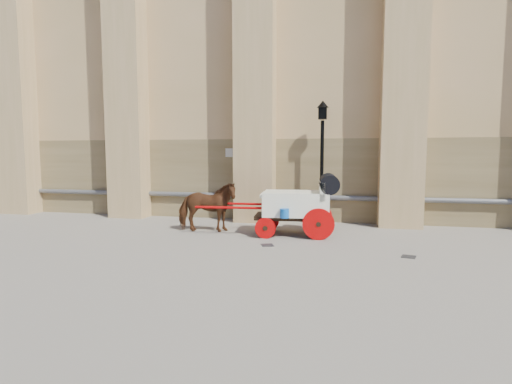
# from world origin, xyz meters

# --- Properties ---
(ground) EXTENTS (90.00, 90.00, 0.00)m
(ground) POSITION_xyz_m (0.00, 0.00, 0.00)
(ground) COLOR slate
(ground) RESTS_ON ground
(cathedral) EXTENTS (44.80, 9.20, 19.20)m
(cathedral) POSITION_xyz_m (2.07, 7.81, 9.01)
(cathedral) COLOR tan
(cathedral) RESTS_ON ground
(horse) EXTENTS (2.00, 1.18, 1.59)m
(horse) POSITION_xyz_m (-2.07, 1.38, 0.79)
(horse) COLOR #58341A
(horse) RESTS_ON ground
(carriage) EXTENTS (4.34, 1.62, 1.87)m
(carriage) POSITION_xyz_m (0.88, 1.50, 1.01)
(carriage) COLOR black
(carriage) RESTS_ON ground
(street_lamp) EXTENTS (0.40, 0.40, 4.25)m
(street_lamp) POSITION_xyz_m (1.40, 3.36, 2.27)
(street_lamp) COLOR black
(street_lamp) RESTS_ON ground
(drain_grate_near) EXTENTS (0.42, 0.42, 0.01)m
(drain_grate_near) POSITION_xyz_m (0.14, -0.05, 0.01)
(drain_grate_near) COLOR black
(drain_grate_near) RESTS_ON ground
(drain_grate_far) EXTENTS (0.39, 0.39, 0.01)m
(drain_grate_far) POSITION_xyz_m (3.69, -0.51, 0.01)
(drain_grate_far) COLOR black
(drain_grate_far) RESTS_ON ground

